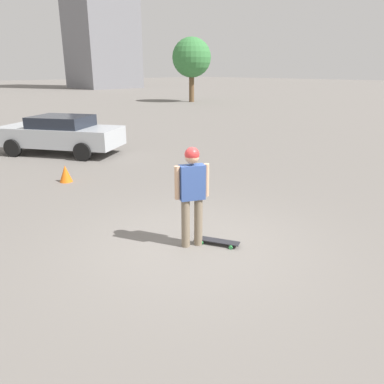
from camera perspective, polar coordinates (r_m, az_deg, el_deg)
name	(u,v)px	position (r m, az deg, el deg)	size (l,w,h in m)	color
ground_plane	(192,245)	(6.85, 0.00, -8.10)	(220.00, 220.00, 0.00)	slate
person	(192,189)	(6.45, 0.00, 0.50)	(0.57, 0.37, 1.80)	#7A6B56
skateboard	(218,241)	(6.87, 3.91, -7.49)	(0.52, 0.80, 0.08)	#232328
car_parked_near	(60,134)	(14.93, -19.41, 8.37)	(3.97, 4.76, 1.41)	#ADB2B7
building_block_distant	(99,0)	(67.91, -13.95, 26.48)	(9.44, 9.09, 26.68)	slate
tree_distant	(192,58)	(37.35, -0.07, 19.78)	(3.65, 3.65, 5.90)	brown
traffic_cone	(66,174)	(11.13, -18.72, 2.67)	(0.36, 0.36, 0.47)	orange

